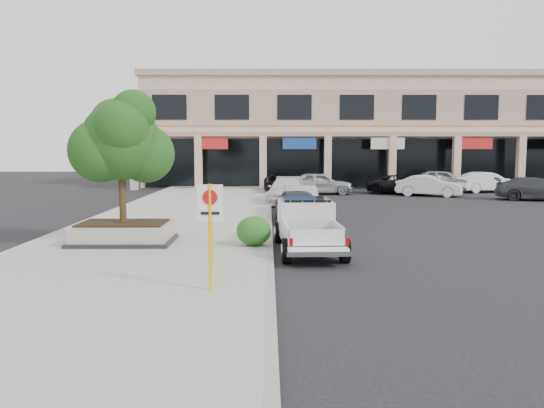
{
  "coord_description": "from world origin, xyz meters",
  "views": [
    {
      "loc": [
        -1.6,
        -14.02,
        3.2
      ],
      "look_at": [
        -1.49,
        1.5,
        1.57
      ],
      "focal_mm": 35.0,
      "sensor_mm": 36.0,
      "label": 1
    }
  ],
  "objects": [
    {
      "name": "curb_car_a",
      "position": [
        -0.28,
        8.73,
        0.72
      ],
      "size": [
        2.2,
        4.4,
        1.44
      ],
      "primitive_type": "imported",
      "rotation": [
        0.0,
        0.0,
        0.12
      ],
      "color": "#2E3133",
      "rests_on": "ground"
    },
    {
      "name": "curb_car_b",
      "position": [
        -0.04,
        11.18,
        0.71
      ],
      "size": [
        1.66,
        4.34,
        1.41
      ],
      "primitive_type": "imported",
      "rotation": [
        0.0,
        0.0,
        0.04
      ],
      "color": "#ABAEB3",
      "rests_on": "ground"
    },
    {
      "name": "no_parking_sign",
      "position": [
        -2.84,
        -2.8,
        1.63
      ],
      "size": [
        0.55,
        0.09,
        2.3
      ],
      "color": "yellow",
      "rests_on": "sidewalk"
    },
    {
      "name": "sidewalk",
      "position": [
        -5.5,
        6.0,
        0.07
      ],
      "size": [
        8.0,
        52.0,
        0.15
      ],
      "primitive_type": "cube",
      "color": "gray",
      "rests_on": "ground"
    },
    {
      "name": "lot_car_b",
      "position": [
        9.19,
        21.42,
        0.71
      ],
      "size": [
        4.55,
        2.94,
        1.42
      ],
      "primitive_type": "imported",
      "rotation": [
        0.0,
        0.0,
        1.2
      ],
      "color": "silver",
      "rests_on": "ground"
    },
    {
      "name": "pickup_truck",
      "position": [
        -0.35,
        2.27,
        0.8
      ],
      "size": [
        2.11,
        5.17,
        1.6
      ],
      "primitive_type": null,
      "rotation": [
        0.0,
        0.0,
        0.05
      ],
      "color": "white",
      "rests_on": "ground"
    },
    {
      "name": "lot_car_a",
      "position": [
        2.0,
        22.97,
        0.78
      ],
      "size": [
        4.59,
        1.86,
        1.56
      ],
      "primitive_type": "imported",
      "rotation": [
        0.0,
        0.0,
        1.57
      ],
      "color": "#A3A6AB",
      "rests_on": "ground"
    },
    {
      "name": "planter_tree",
      "position": [
        -6.17,
        3.18,
        3.41
      ],
      "size": [
        2.9,
        2.55,
        4.0
      ],
      "color": "black",
      "rests_on": "planter"
    },
    {
      "name": "lot_car_c",
      "position": [
        15.03,
        18.5,
        0.71
      ],
      "size": [
        5.29,
        3.46,
        1.42
      ],
      "primitive_type": "imported",
      "rotation": [
        0.0,
        0.0,
        1.25
      ],
      "color": "#313437",
      "rests_on": "ground"
    },
    {
      "name": "ground",
      "position": [
        0.0,
        0.0,
        0.0
      ],
      "size": [
        120.0,
        120.0,
        0.0
      ],
      "primitive_type": "plane",
      "color": "black",
      "rests_on": "ground"
    },
    {
      "name": "hedge",
      "position": [
        -2.05,
        2.47,
        0.62
      ],
      "size": [
        1.1,
        0.99,
        0.93
      ],
      "primitive_type": "ellipsoid",
      "color": "#144715",
      "rests_on": "sidewalk"
    },
    {
      "name": "lot_car_d",
      "position": [
        7.77,
        23.37,
        0.67
      ],
      "size": [
        5.17,
        3.18,
        1.34
      ],
      "primitive_type": "imported",
      "rotation": [
        0.0,
        0.0,
        1.36
      ],
      "color": "black",
      "rests_on": "ground"
    },
    {
      "name": "curb",
      "position": [
        -1.55,
        6.0,
        0.07
      ],
      "size": [
        0.2,
        52.0,
        0.15
      ],
      "primitive_type": "cube",
      "color": "gray",
      "rests_on": "ground"
    },
    {
      "name": "planter",
      "position": [
        -6.31,
        3.03,
        0.48
      ],
      "size": [
        3.2,
        2.2,
        0.68
      ],
      "color": "black",
      "rests_on": "sidewalk"
    },
    {
      "name": "strip_mall",
      "position": [
        8.0,
        33.93,
        4.75
      ],
      "size": [
        40.55,
        12.43,
        9.5
      ],
      "color": "tan",
      "rests_on": "ground"
    },
    {
      "name": "lot_car_e",
      "position": [
        11.54,
        25.6,
        0.81
      ],
      "size": [
        5.15,
        3.48,
        1.63
      ],
      "primitive_type": "imported",
      "rotation": [
        0.0,
        0.0,
        1.21
      ],
      "color": "#9FA2A7",
      "rests_on": "ground"
    },
    {
      "name": "curb_car_c",
      "position": [
        -0.5,
        16.69,
        0.76
      ],
      "size": [
        2.76,
        5.45,
        1.52
      ],
      "primitive_type": "imported",
      "rotation": [
        0.0,
        0.0,
        -0.13
      ],
      "color": "silver",
      "rests_on": "ground"
    },
    {
      "name": "lot_car_f",
      "position": [
        14.36,
        24.58,
        0.74
      ],
      "size": [
        4.73,
        2.6,
        1.48
      ],
      "primitive_type": "imported",
      "rotation": [
        0.0,
        0.0,
        1.81
      ],
      "color": "silver",
      "rests_on": "ground"
    },
    {
      "name": "curb_car_d",
      "position": [
        -0.69,
        23.86,
        0.71
      ],
      "size": [
        2.5,
        5.15,
        1.41
      ],
      "primitive_type": "imported",
      "rotation": [
        0.0,
        0.0,
        0.03
      ],
      "color": "black",
      "rests_on": "ground"
    }
  ]
}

